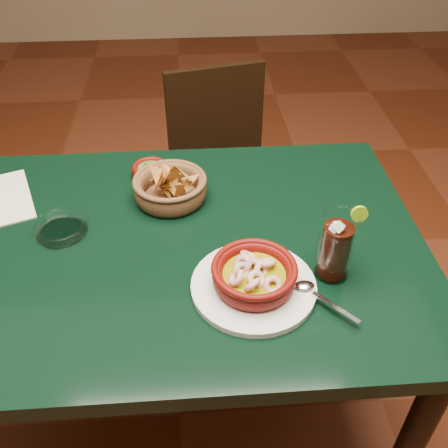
{
  "coord_description": "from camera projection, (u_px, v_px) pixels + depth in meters",
  "views": [
    {
      "loc": [
        0.08,
        -0.86,
        1.51
      ],
      "look_at": [
        0.14,
        -0.02,
        0.81
      ],
      "focal_mm": 40.0,
      "sensor_mm": 36.0,
      "label": 1
    }
  ],
  "objects": [
    {
      "name": "ground",
      "position": [
        181.0,
        414.0,
        1.62
      ],
      "size": [
        7.0,
        7.0,
        0.0
      ],
      "primitive_type": "plane",
      "color": "#471C0C",
      "rests_on": "ground"
    },
    {
      "name": "dining_chair",
      "position": [
        224.0,
        174.0,
        1.87
      ],
      "size": [
        0.46,
        0.46,
        0.83
      ],
      "color": "black",
      "rests_on": "ground"
    },
    {
      "name": "chip_basket",
      "position": [
        170.0,
        188.0,
        1.24
      ],
      "size": [
        0.22,
        0.22,
        0.13
      ],
      "color": "brown",
      "rests_on": "dining_table"
    },
    {
      "name": "cola_drink",
      "position": [
        336.0,
        247.0,
        1.01
      ],
      "size": [
        0.15,
        0.15,
        0.18
      ],
      "color": "white",
      "rests_on": "dining_table"
    },
    {
      "name": "glass_ashtray",
      "position": [
        61.0,
        228.0,
        1.15
      ],
      "size": [
        0.14,
        0.14,
        0.03
      ],
      "color": "white",
      "rests_on": "dining_table"
    },
    {
      "name": "shrimp_plate",
      "position": [
        254.0,
        278.0,
        1.01
      ],
      "size": [
        0.32,
        0.26,
        0.08
      ],
      "color": "silver",
      "rests_on": "dining_table"
    },
    {
      "name": "guacamole_ramekin",
      "position": [
        151.0,
        171.0,
        1.33
      ],
      "size": [
        0.12,
        0.12,
        0.04
      ],
      "color": "#520805",
      "rests_on": "dining_table"
    },
    {
      "name": "dining_table",
      "position": [
        166.0,
        272.0,
        1.2
      ],
      "size": [
        1.2,
        0.8,
        0.75
      ],
      "color": "black",
      "rests_on": "ground"
    }
  ]
}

